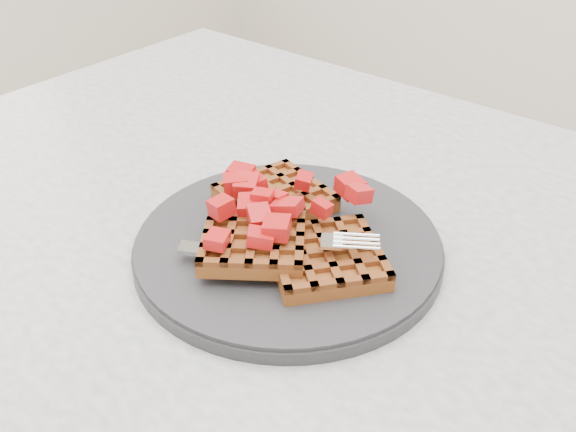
{
  "coord_description": "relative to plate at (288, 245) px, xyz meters",
  "views": [
    {
      "loc": [
        0.23,
        -0.38,
        1.1
      ],
      "look_at": [
        -0.06,
        -0.02,
        0.79
      ],
      "focal_mm": 40.0,
      "sensor_mm": 36.0,
      "label": 1
    }
  ],
  "objects": [
    {
      "name": "table",
      "position": [
        0.06,
        0.02,
        -0.12
      ],
      "size": [
        1.2,
        0.8,
        0.75
      ],
      "color": "silver",
      "rests_on": "ground"
    },
    {
      "name": "plate",
      "position": [
        0.0,
        0.0,
        0.0
      ],
      "size": [
        0.28,
        0.28,
        0.02
      ],
      "primitive_type": "cylinder",
      "color": "#252528",
      "rests_on": "table"
    },
    {
      "name": "waffles",
      "position": [
        0.0,
        -0.0,
        0.02
      ],
      "size": [
        0.21,
        0.19,
        0.03
      ],
      "color": "#934E1F",
      "rests_on": "plate"
    },
    {
      "name": "strawberry_pile",
      "position": [
        -0.0,
        -0.0,
        0.05
      ],
      "size": [
        0.15,
        0.15,
        0.02
      ],
      "primitive_type": null,
      "color": "#A3070C",
      "rests_on": "waffles"
    },
    {
      "name": "fork",
      "position": [
        0.03,
        -0.03,
        0.02
      ],
      "size": [
        0.16,
        0.12,
        0.02
      ],
      "primitive_type": null,
      "rotation": [
        0.0,
        0.0,
        -0.98
      ],
      "color": "silver",
      "rests_on": "plate"
    }
  ]
}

